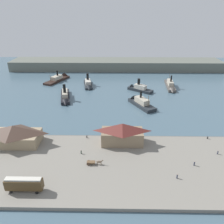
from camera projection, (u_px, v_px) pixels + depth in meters
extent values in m
plane|color=#476070|center=(116.00, 134.00, 94.17)|extent=(320.00, 320.00, 0.00)
cube|color=gray|center=(116.00, 166.00, 74.06)|extent=(110.00, 36.00, 1.20)
cube|color=#666159|center=(116.00, 137.00, 90.70)|extent=(110.00, 0.80, 1.00)
cube|color=#998466|center=(15.00, 138.00, 84.33)|extent=(18.93, 9.57, 4.55)
pyramid|color=#473328|center=(13.00, 130.00, 82.64)|extent=(19.31, 10.05, 3.30)
cube|color=#847056|center=(122.00, 137.00, 84.47)|extent=(15.80, 7.37, 5.47)
pyramid|color=maroon|center=(122.00, 127.00, 82.63)|extent=(16.11, 7.74, 3.07)
cube|color=#4C381E|center=(24.00, 184.00, 62.16)|extent=(10.60, 2.28, 3.16)
cube|color=beige|center=(23.00, 179.00, 61.37)|extent=(10.17, 1.60, 0.50)
cylinder|color=black|center=(39.00, 187.00, 64.01)|extent=(0.90, 0.18, 0.90)
cylinder|color=black|center=(37.00, 193.00, 61.95)|extent=(0.90, 0.18, 0.90)
cylinder|color=black|center=(14.00, 186.00, 64.12)|extent=(0.90, 0.18, 0.90)
cylinder|color=black|center=(11.00, 192.00, 62.06)|extent=(0.90, 0.18, 0.90)
cube|color=brown|center=(91.00, 162.00, 73.55)|extent=(2.73, 1.35, 0.50)
cylinder|color=#4C3828|center=(89.00, 161.00, 74.28)|extent=(1.20, 0.10, 1.20)
cylinder|color=#4C3828|center=(88.00, 164.00, 73.06)|extent=(1.20, 0.10, 1.20)
ellipsoid|color=#7A6651|center=(99.00, 162.00, 73.40)|extent=(2.00, 0.70, 0.90)
ellipsoid|color=#7A6651|center=(102.00, 160.00, 73.14)|extent=(0.70, 0.32, 0.44)
cylinder|color=#7A6651|center=(101.00, 163.00, 73.83)|extent=(0.16, 0.16, 1.00)
cylinder|color=#7A6651|center=(101.00, 164.00, 73.46)|extent=(0.16, 0.16, 1.00)
cylinder|color=#7A6651|center=(97.00, 163.00, 73.84)|extent=(0.16, 0.16, 1.00)
cylinder|color=#7A6651|center=(97.00, 163.00, 73.48)|extent=(0.16, 0.16, 1.00)
cylinder|color=#33384C|center=(177.00, 176.00, 67.56)|extent=(0.41, 0.41, 1.39)
sphere|color=#CCA889|center=(177.00, 174.00, 67.20)|extent=(0.25, 0.25, 0.25)
cylinder|color=#33384C|center=(218.00, 153.00, 78.79)|extent=(0.38, 0.38, 1.31)
sphere|color=#CCA889|center=(218.00, 151.00, 78.45)|extent=(0.24, 0.24, 0.24)
cylinder|color=#33384C|center=(194.00, 164.00, 73.06)|extent=(0.43, 0.43, 1.46)
sphere|color=#CCA889|center=(195.00, 162.00, 72.69)|extent=(0.27, 0.27, 0.27)
cylinder|color=#3D4C42|center=(81.00, 152.00, 78.98)|extent=(0.40, 0.40, 1.35)
sphere|color=#CCA889|center=(81.00, 150.00, 78.64)|extent=(0.25, 0.25, 0.25)
cylinder|color=black|center=(208.00, 138.00, 88.17)|extent=(0.44, 0.44, 0.90)
cylinder|color=black|center=(87.00, 137.00, 88.78)|extent=(0.44, 0.44, 0.90)
cube|color=#23282D|center=(140.00, 90.00, 141.88)|extent=(16.42, 13.93, 1.67)
cone|color=#23282D|center=(129.00, 87.00, 146.36)|extent=(5.17, 5.56, 4.72)
cube|color=beige|center=(140.00, 87.00, 140.96)|extent=(8.27, 7.40, 2.62)
cylinder|color=black|center=(139.00, 82.00, 140.34)|extent=(1.75, 1.75, 3.76)
cube|color=#23282D|center=(142.00, 105.00, 119.97)|extent=(14.34, 19.41, 1.85)
cone|color=#23282D|center=(132.00, 99.00, 127.50)|extent=(6.34, 5.57, 5.37)
cube|color=#B2A893|center=(142.00, 101.00, 118.95)|extent=(7.82, 9.84, 2.89)
cylinder|color=black|center=(141.00, 94.00, 118.54)|extent=(1.10, 1.10, 3.77)
cylinder|color=brown|center=(148.00, 101.00, 113.72)|extent=(0.24, 0.24, 6.21)
cube|color=black|center=(65.00, 97.00, 130.79)|extent=(9.45, 22.67, 1.84)
cone|color=black|center=(65.00, 104.00, 120.99)|extent=(5.11, 4.82, 4.36)
cube|color=#B2A893|center=(65.00, 93.00, 129.85)|extent=(5.41, 11.79, 2.52)
cylinder|color=black|center=(64.00, 88.00, 126.43)|extent=(1.61, 1.61, 4.89)
cube|color=#23282D|center=(88.00, 85.00, 151.71)|extent=(8.43, 18.74, 1.38)
cone|color=#23282D|center=(89.00, 89.00, 143.66)|extent=(5.20, 4.06, 4.68)
cube|color=beige|center=(88.00, 82.00, 150.85)|extent=(4.98, 9.23, 2.59)
cylinder|color=black|center=(88.00, 77.00, 150.61)|extent=(1.64, 1.64, 4.33)
cylinder|color=brown|center=(87.00, 77.00, 154.93)|extent=(0.24, 0.24, 6.09)
cube|color=#514C47|center=(170.00, 86.00, 149.06)|extent=(6.67, 23.23, 1.81)
cone|color=#514C47|center=(172.00, 92.00, 138.78)|extent=(4.65, 4.47, 4.32)
cube|color=#B2A893|center=(170.00, 83.00, 148.11)|extent=(3.86, 10.95, 2.63)
cylinder|color=black|center=(171.00, 79.00, 145.24)|extent=(1.07, 1.07, 4.03)
cylinder|color=brown|center=(169.00, 78.00, 153.70)|extent=(0.24, 0.24, 5.31)
cube|color=black|center=(57.00, 80.00, 161.11)|extent=(15.31, 23.83, 1.43)
cone|color=black|center=(66.00, 76.00, 170.60)|extent=(7.01, 6.18, 5.82)
cube|color=#B2A893|center=(57.00, 78.00, 160.24)|extent=(7.40, 9.74, 2.58)
cylinder|color=black|center=(57.00, 73.00, 159.88)|extent=(1.24, 1.24, 3.70)
cylinder|color=brown|center=(50.00, 79.00, 154.04)|extent=(0.24, 0.24, 4.92)
cube|color=#60665B|center=(116.00, 64.00, 191.70)|extent=(180.00, 24.00, 8.00)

